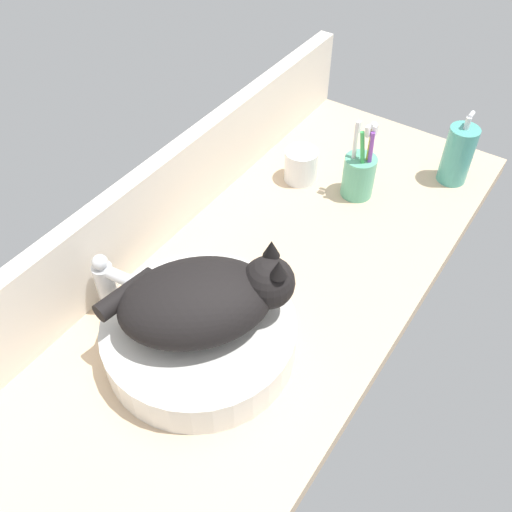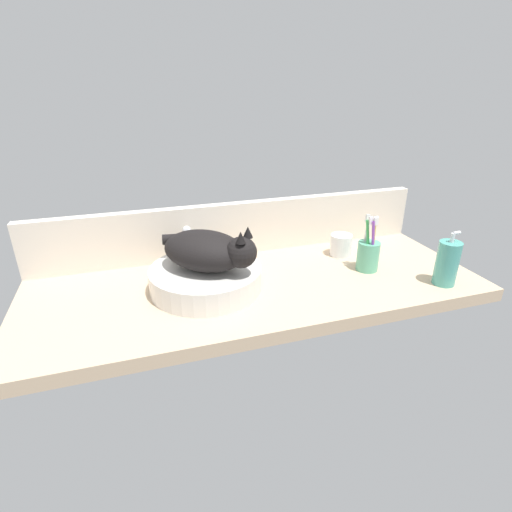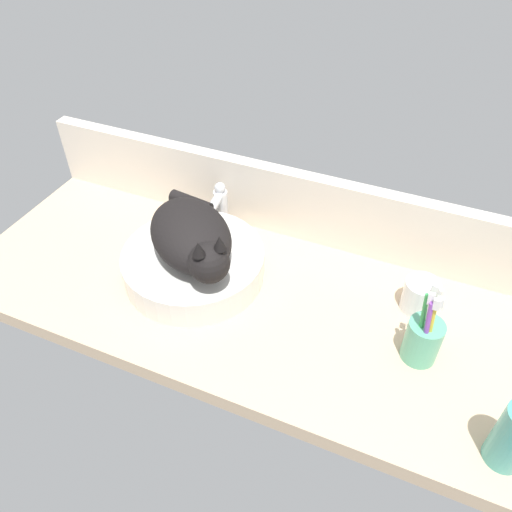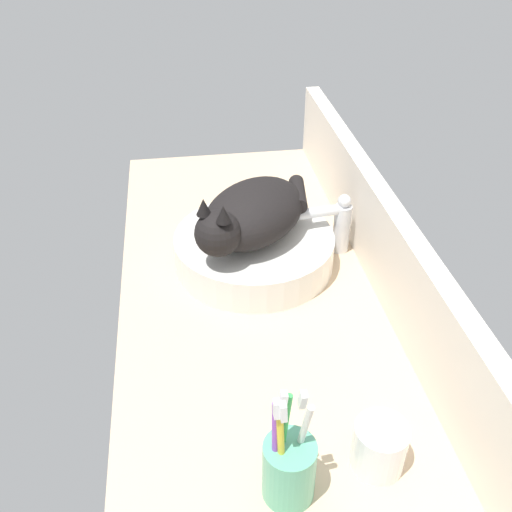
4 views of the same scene
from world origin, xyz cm
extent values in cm
cube|color=#D1B28E|center=(0.00, 0.00, -2.00)|extent=(138.52, 53.27, 4.00)
cube|color=silver|center=(0.00, 24.84, 9.21)|extent=(138.52, 3.60, 18.42)
cylinder|color=silver|center=(-15.48, 0.91, 3.47)|extent=(32.94, 32.94, 6.94)
ellipsoid|color=black|center=(-15.48, 0.91, 12.44)|extent=(29.94, 29.39, 11.00)
sphere|color=black|center=(-6.69, -7.07, 13.94)|extent=(8.80, 8.80, 8.80)
cone|color=black|center=(-4.47, -6.12, 19.34)|extent=(2.80, 2.80, 3.20)
cone|color=black|center=(-7.42, -9.37, 19.34)|extent=(2.80, 2.80, 3.20)
cylinder|color=black|center=(-20.78, 10.88, 12.94)|extent=(11.33, 4.67, 3.20)
cylinder|color=silver|center=(-17.66, 20.04, 5.50)|extent=(3.60, 3.60, 11.00)
cylinder|color=silver|center=(-17.10, 15.07, 10.40)|extent=(3.32, 10.19, 2.20)
sphere|color=silver|center=(-17.66, 20.04, 12.20)|extent=(2.80, 2.80, 2.80)
cylinder|color=teal|center=(54.33, -18.01, 6.84)|extent=(6.59, 6.59, 13.67)
cylinder|color=silver|center=(54.33, -18.01, 15.07)|extent=(1.20, 1.20, 2.80)
cylinder|color=silver|center=(55.53, -18.01, 16.47)|extent=(2.20, 1.00, 1.00)
cylinder|color=#5BB28E|center=(37.37, -2.14, 4.82)|extent=(7.09, 7.09, 9.63)
cylinder|color=yellow|center=(37.95, -3.37, 8.90)|extent=(2.39, 1.60, 17.04)
cube|color=white|center=(37.95, -3.37, 17.40)|extent=(1.41, 0.90, 2.53)
cylinder|color=green|center=(36.31, -3.06, 8.90)|extent=(2.47, 2.72, 17.01)
cube|color=white|center=(36.31, -3.06, 17.40)|extent=(1.42, 1.05, 2.57)
cylinder|color=purple|center=(37.40, -4.05, 8.90)|extent=(2.60, 0.93, 17.01)
cube|color=white|center=(37.40, -4.05, 17.40)|extent=(1.43, 0.80, 2.51)
cylinder|color=white|center=(36.48, -0.72, 8.90)|extent=(3.33, 2.42, 16.97)
cube|color=white|center=(36.48, -0.72, 17.40)|extent=(1.54, 1.01, 2.61)
cylinder|color=white|center=(34.90, 11.12, 3.80)|extent=(7.55, 7.55, 7.59)
cylinder|color=silver|center=(34.90, 11.12, 1.75)|extent=(6.65, 6.65, 3.49)
camera|label=1|loc=(-58.00, -39.46, 82.70)|focal=40.00mm
camera|label=2|loc=(-33.34, -103.93, 57.43)|focal=28.00mm
camera|label=3|loc=(31.36, -71.57, 83.31)|focal=35.00mm
camera|label=4|loc=(80.83, -12.94, 71.02)|focal=40.00mm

